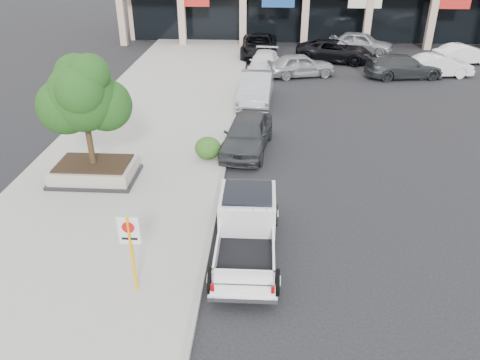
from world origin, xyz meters
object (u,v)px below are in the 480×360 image
object	(u,v)px
lot_car_c	(404,66)
lot_car_f	(463,54)
curb_car_b	(256,88)
curb_car_c	(264,62)
planter	(95,171)
lot_car_d	(335,51)
curb_car_a	(247,133)
curb_car_d	(259,46)
no_parking_sign	(131,245)
planter_tree	(88,96)
lot_car_b	(438,66)
lot_car_a	(301,65)
lot_car_e	(361,43)
pickup_truck	(246,231)

from	to	relation	value
lot_car_c	lot_car_f	bearing A→B (deg)	-62.26
curb_car_b	curb_car_c	distance (m)	6.46
planter	curb_car_c	xyz separation A→B (m)	(6.26, 16.22, 0.19)
curb_car_c	lot_car_d	world-z (taller)	lot_car_d
curb_car_a	lot_car_f	size ratio (longest dim) A/B	1.09
curb_car_d	lot_car_f	xyz separation A→B (m)	(14.77, -1.43, -0.10)
lot_car_d	curb_car_c	bearing A→B (deg)	136.46
no_parking_sign	curb_car_b	xyz separation A→B (m)	(2.69, 15.94, -0.82)
curb_car_c	lot_car_f	bearing A→B (deg)	17.26
curb_car_a	no_parking_sign	bearing A→B (deg)	-97.31
lot_car_d	curb_car_a	bearing A→B (deg)	175.31
planter_tree	no_parking_sign	bearing A→B (deg)	-64.08
curb_car_a	lot_car_b	world-z (taller)	curb_car_a
lot_car_f	curb_car_b	bearing A→B (deg)	107.39
curb_car_b	curb_car_d	size ratio (longest dim) A/B	0.86
curb_car_c	lot_car_c	distance (m)	9.23
curb_car_b	lot_car_d	bearing A→B (deg)	63.13
lot_car_a	lot_car_e	distance (m)	8.43
curb_car_a	lot_car_d	size ratio (longest dim) A/B	0.83
pickup_truck	lot_car_f	xyz separation A→B (m)	(14.53, 23.45, -0.11)
curb_car_b	lot_car_c	world-z (taller)	curb_car_b
curb_car_d	lot_car_c	bearing A→B (deg)	-28.64
lot_car_b	lot_car_f	size ratio (longest dim) A/B	1.03
planter_tree	lot_car_f	size ratio (longest dim) A/B	0.94
pickup_truck	lot_car_e	size ratio (longest dim) A/B	1.05
curb_car_b	curb_car_c	size ratio (longest dim) A/B	1.08
planter_tree	planter	bearing A→B (deg)	-131.03
pickup_truck	curb_car_a	xyz separation A→B (m)	(-0.33, 7.53, -0.02)
no_parking_sign	lot_car_d	size ratio (longest dim) A/B	0.41
curb_car_d	planter_tree	bearing A→B (deg)	-105.28
planter_tree	lot_car_c	size ratio (longest dim) A/B	0.79
curb_car_c	planter_tree	bearing A→B (deg)	-105.59
lot_car_e	curb_car_d	bearing A→B (deg)	116.03
no_parking_sign	curb_car_d	distance (m)	26.99
lot_car_e	no_parking_sign	bearing A→B (deg)	176.00
planter_tree	lot_car_c	bearing A→B (deg)	44.85
lot_car_b	lot_car_a	bearing A→B (deg)	85.87
planter	lot_car_f	bearing A→B (deg)	43.10
curb_car_d	lot_car_d	xyz separation A→B (m)	(5.58, -1.29, -0.03)
lot_car_d	curb_car_b	bearing A→B (deg)	165.02
curb_car_d	lot_car_c	world-z (taller)	curb_car_d
lot_car_a	planter_tree	bearing A→B (deg)	135.46
lot_car_a	lot_car_c	xyz separation A→B (m)	(6.75, 0.14, -0.02)
planter	curb_car_d	distance (m)	21.50
planter	curb_car_a	bearing A→B (deg)	30.27
curb_car_a	lot_car_f	world-z (taller)	curb_car_a
planter_tree	lot_car_f	bearing A→B (deg)	43.06
planter_tree	curb_car_d	size ratio (longest dim) A/B	0.69
planter_tree	curb_car_b	xyz separation A→B (m)	(5.76, 9.62, -2.60)
planter	lot_car_e	xyz separation A→B (m)	(13.73, 22.03, 0.36)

